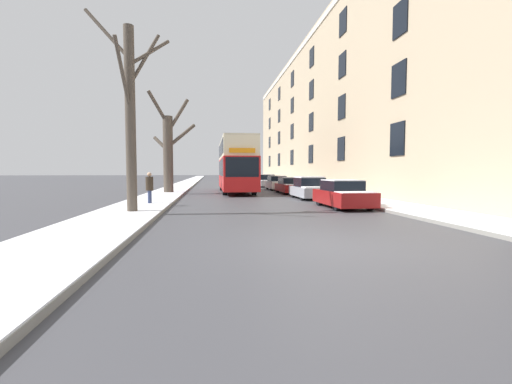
{
  "coord_description": "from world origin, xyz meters",
  "views": [
    {
      "loc": [
        -2.71,
        -7.7,
        1.73
      ],
      "look_at": [
        0.36,
        15.11,
        0.35
      ],
      "focal_mm": 24.0,
      "sensor_mm": 36.0,
      "label": 1
    }
  ],
  "objects": [
    {
      "name": "terrace_facade_right",
      "position": [
        11.86,
        29.65,
        7.92
      ],
      "size": [
        9.1,
        54.45,
        15.83
      ],
      "color": "tan",
      "rests_on": "ground"
    },
    {
      "name": "parked_car_3",
      "position": [
        3.59,
        24.09,
        0.63
      ],
      "size": [
        1.7,
        4.11,
        1.35
      ],
      "color": "silver",
      "rests_on": "ground"
    },
    {
      "name": "ground_plane",
      "position": [
        0.0,
        0.0,
        0.0
      ],
      "size": [
        320.0,
        320.0,
        0.0
      ],
      "primitive_type": "plane",
      "color": "#424247"
    },
    {
      "name": "bare_tree_left_1",
      "position": [
        -5.83,
        19.21,
        3.43
      ],
      "size": [
        3.48,
        3.48,
        7.66
      ],
      "color": "#4C4238",
      "rests_on": "ground"
    },
    {
      "name": "parked_car_0",
      "position": [
        3.59,
        7.93,
        0.63
      ],
      "size": [
        1.75,
        4.02,
        1.34
      ],
      "color": "maroon",
      "rests_on": "ground"
    },
    {
      "name": "sidewalk_right",
      "position": [
        6.01,
        53.0,
        0.08
      ],
      "size": [
        2.72,
        130.0,
        0.16
      ],
      "color": "gray",
      "rests_on": "ground"
    },
    {
      "name": "pedestrian_left_sidewalk",
      "position": [
        -5.7,
        9.87,
        0.93
      ],
      "size": [
        0.37,
        0.37,
        1.7
      ],
      "rotation": [
        0.0,
        0.0,
        1.62
      ],
      "color": "navy",
      "rests_on": "ground"
    },
    {
      "name": "double_decker_bus",
      "position": [
        -0.56,
        20.76,
        2.43
      ],
      "size": [
        2.53,
        11.33,
        4.3
      ],
      "color": "red",
      "rests_on": "ground"
    },
    {
      "name": "bare_tree_left_0",
      "position": [
        -5.79,
        6.43,
        4.08
      ],
      "size": [
        3.32,
        2.63,
        8.24
      ],
      "color": "#4C4238",
      "rests_on": "ground"
    },
    {
      "name": "sidewalk_left",
      "position": [
        -6.01,
        53.0,
        0.08
      ],
      "size": [
        2.72,
        130.0,
        0.16
      ],
      "color": "gray",
      "rests_on": "ground"
    },
    {
      "name": "parked_car_1",
      "position": [
        3.59,
        13.38,
        0.65
      ],
      "size": [
        1.83,
        3.9,
        1.42
      ],
      "color": "#9EA3AD",
      "rests_on": "ground"
    },
    {
      "name": "parked_car_2",
      "position": [
        3.59,
        18.72,
        0.61
      ],
      "size": [
        1.75,
        4.2,
        1.29
      ],
      "color": "maroon",
      "rests_on": "ground"
    },
    {
      "name": "parked_car_4",
      "position": [
        3.59,
        30.17,
        0.65
      ],
      "size": [
        1.82,
        3.94,
        1.42
      ],
      "color": "#9EA3AD",
      "rests_on": "ground"
    }
  ]
}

